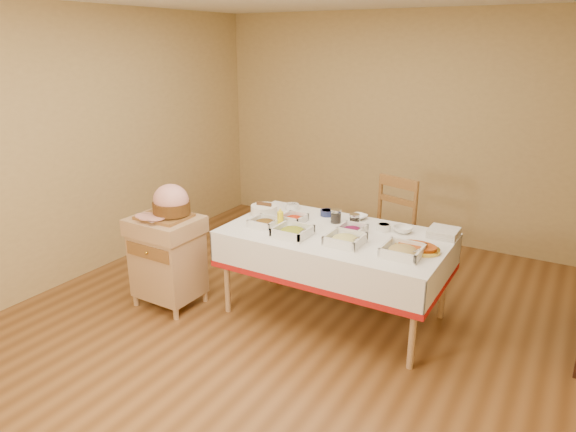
% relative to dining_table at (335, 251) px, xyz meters
% --- Properties ---
extents(room_shell, '(5.00, 5.00, 5.00)m').
position_rel_dining_table_xyz_m(room_shell, '(-0.30, -0.30, 0.70)').
color(room_shell, brown).
rests_on(room_shell, ground).
extents(dining_table, '(1.82, 1.02, 0.76)m').
position_rel_dining_table_xyz_m(dining_table, '(0.00, 0.00, 0.00)').
color(dining_table, tan).
rests_on(dining_table, ground).
extents(butcher_cart, '(0.58, 0.49, 0.82)m').
position_rel_dining_table_xyz_m(butcher_cart, '(-1.36, -0.57, -0.13)').
color(butcher_cart, tan).
rests_on(butcher_cart, ground).
extents(dining_chair, '(0.57, 0.55, 1.04)m').
position_rel_dining_table_xyz_m(dining_chair, '(0.15, 0.81, -0.06)').
color(dining_chair, brown).
rests_on(dining_chair, ground).
extents(ham_on_board, '(0.45, 0.43, 0.30)m').
position_rel_dining_table_xyz_m(ham_on_board, '(-1.31, -0.53, 0.34)').
color(ham_on_board, brown).
rests_on(ham_on_board, butcher_cart).
extents(serving_dish_a, '(0.23, 0.22, 0.10)m').
position_rel_dining_table_xyz_m(serving_dish_a, '(-0.59, -0.16, 0.19)').
color(serving_dish_a, white).
rests_on(serving_dish_a, dining_table).
extents(serving_dish_b, '(0.27, 0.27, 0.11)m').
position_rel_dining_table_xyz_m(serving_dish_b, '(-0.27, -0.24, 0.20)').
color(serving_dish_b, white).
rests_on(serving_dish_b, dining_table).
extents(serving_dish_c, '(0.27, 0.27, 0.11)m').
position_rel_dining_table_xyz_m(serving_dish_c, '(0.17, -0.18, 0.20)').
color(serving_dish_c, white).
rests_on(serving_dish_c, dining_table).
extents(serving_dish_d, '(0.28, 0.28, 0.11)m').
position_rel_dining_table_xyz_m(serving_dish_d, '(0.63, -0.18, 0.20)').
color(serving_dish_d, white).
rests_on(serving_dish_d, dining_table).
extents(serving_dish_e, '(0.20, 0.19, 0.09)m').
position_rel_dining_table_xyz_m(serving_dish_e, '(-0.43, 0.06, 0.19)').
color(serving_dish_e, white).
rests_on(serving_dish_e, dining_table).
extents(serving_dish_f, '(0.21, 0.20, 0.10)m').
position_rel_dining_table_xyz_m(serving_dish_f, '(0.12, 0.06, 0.19)').
color(serving_dish_f, white).
rests_on(serving_dish_f, dining_table).
extents(small_bowl_left, '(0.12, 0.12, 0.06)m').
position_rel_dining_table_xyz_m(small_bowl_left, '(-0.61, 0.35, 0.19)').
color(small_bowl_left, white).
rests_on(small_bowl_left, dining_table).
extents(small_bowl_mid, '(0.12, 0.12, 0.05)m').
position_rel_dining_table_xyz_m(small_bowl_mid, '(-0.26, 0.36, 0.19)').
color(small_bowl_mid, navy).
rests_on(small_bowl_mid, dining_table).
extents(small_bowl_right, '(0.12, 0.12, 0.06)m').
position_rel_dining_table_xyz_m(small_bowl_right, '(0.33, 0.24, 0.19)').
color(small_bowl_right, white).
rests_on(small_bowl_right, dining_table).
extents(bowl_white_imported, '(0.18, 0.18, 0.04)m').
position_rel_dining_table_xyz_m(bowl_white_imported, '(0.02, 0.42, 0.18)').
color(bowl_white_imported, white).
rests_on(bowl_white_imported, dining_table).
extents(bowl_small_imported, '(0.17, 0.17, 0.05)m').
position_rel_dining_table_xyz_m(bowl_small_imported, '(0.48, 0.29, 0.19)').
color(bowl_small_imported, white).
rests_on(bowl_small_imported, dining_table).
extents(preserve_jar_left, '(0.10, 0.10, 0.12)m').
position_rel_dining_table_xyz_m(preserve_jar_left, '(-0.11, 0.22, 0.22)').
color(preserve_jar_left, silver).
rests_on(preserve_jar_left, dining_table).
extents(preserve_jar_right, '(0.09, 0.09, 0.11)m').
position_rel_dining_table_xyz_m(preserve_jar_right, '(0.07, 0.22, 0.21)').
color(preserve_jar_right, silver).
rests_on(preserve_jar_right, dining_table).
extents(mustard_bottle, '(0.05, 0.05, 0.16)m').
position_rel_dining_table_xyz_m(mustard_bottle, '(-0.47, -0.11, 0.23)').
color(mustard_bottle, yellow).
rests_on(mustard_bottle, dining_table).
extents(bread_basket, '(0.24, 0.24, 0.11)m').
position_rel_dining_table_xyz_m(bread_basket, '(-0.76, 0.09, 0.21)').
color(bread_basket, white).
rests_on(bread_basket, dining_table).
extents(plate_stack, '(0.23, 0.23, 0.07)m').
position_rel_dining_table_xyz_m(plate_stack, '(0.79, 0.35, 0.20)').
color(plate_stack, white).
rests_on(plate_stack, dining_table).
extents(brass_platter, '(0.34, 0.25, 0.04)m').
position_rel_dining_table_xyz_m(brass_platter, '(0.70, -0.04, 0.18)').
color(brass_platter, gold).
rests_on(brass_platter, dining_table).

